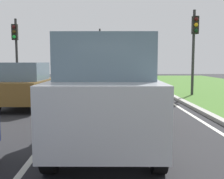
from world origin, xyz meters
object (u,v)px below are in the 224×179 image
Objects in this scene: car_hatchback_far at (27,85)px; car_suv_ahead at (106,92)px; traffic_light_near_right at (194,39)px; traffic_light_overhead_left at (16,44)px; traffic_light_far_median at (100,47)px.

car_suv_ahead is at bearing -55.78° from car_hatchback_far.
traffic_light_near_right reaches higher than traffic_light_overhead_left.
traffic_light_near_right is at bearing -59.13° from traffic_light_far_median.
car_suv_ahead is at bearing -88.31° from traffic_light_far_median.
traffic_light_near_right is 9.89m from traffic_light_far_median.
car_suv_ahead is 11.76m from traffic_light_overhead_left.
traffic_light_far_median reaches higher than car_suv_ahead.
traffic_light_overhead_left is at bearing 168.14° from traffic_light_near_right.
traffic_light_near_right is 1.04× the size of traffic_light_overhead_left.
car_suv_ahead reaches higher than car_hatchback_far.
car_suv_ahead is 1.05× the size of traffic_light_overhead_left.
car_suv_ahead is 9.64m from traffic_light_near_right.
traffic_light_near_right is at bearing 62.77° from car_suv_ahead.
car_hatchback_far is 6.10m from traffic_light_overhead_left.
car_hatchback_far is 0.84× the size of traffic_light_near_right.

